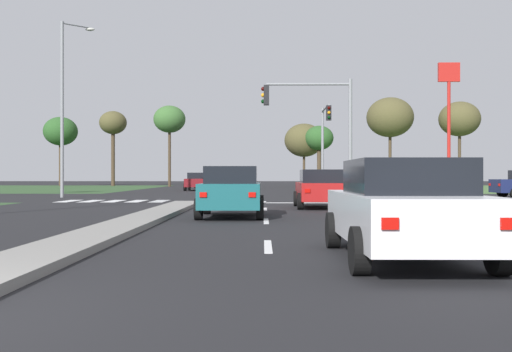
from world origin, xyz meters
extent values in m
plane|color=black|center=(0.00, 30.00, 0.00)|extent=(200.00, 200.00, 0.00)
cube|color=#476B38|center=(25.50, 54.50, 0.00)|extent=(35.00, 35.00, 0.01)
cube|color=gray|center=(0.00, 11.00, 0.07)|extent=(1.20, 22.00, 0.14)
cube|color=gray|center=(0.00, 55.00, 0.07)|extent=(1.20, 36.00, 0.14)
cube|color=silver|center=(3.50, 5.73, 0.01)|extent=(0.14, 2.00, 0.01)
cube|color=silver|center=(3.50, 11.73, 0.01)|extent=(0.14, 2.00, 0.01)
cube|color=silver|center=(3.50, 17.73, 0.01)|extent=(0.14, 2.00, 0.01)
cube|color=silver|center=(3.50, 23.73, 0.01)|extent=(0.14, 2.00, 0.01)
cube|color=silver|center=(6.85, 12.00, 0.01)|extent=(0.14, 24.00, 0.01)
cube|color=silver|center=(3.80, 23.00, 0.01)|extent=(6.40, 0.50, 0.01)
cube|color=silver|center=(-6.40, 24.80, 0.01)|extent=(0.70, 2.80, 0.01)
cube|color=silver|center=(-5.25, 24.80, 0.01)|extent=(0.70, 2.80, 0.01)
cube|color=silver|center=(-4.10, 24.80, 0.01)|extent=(0.70, 2.80, 0.01)
cube|color=silver|center=(-2.95, 24.80, 0.01)|extent=(0.70, 2.80, 0.01)
cube|color=silver|center=(-1.80, 24.80, 0.01)|extent=(0.70, 2.80, 0.01)
cube|color=maroon|center=(-2.27, 46.45, 0.67)|extent=(1.81, 4.34, 0.70)
cube|color=black|center=(-2.27, 46.60, 1.28)|extent=(1.59, 2.00, 0.52)
cube|color=red|center=(-1.58, 48.64, 0.74)|extent=(0.20, 0.04, 0.14)
cube|color=red|center=(-2.96, 48.64, 0.74)|extent=(0.20, 0.04, 0.14)
cylinder|color=black|center=(-1.37, 45.06, 0.32)|extent=(0.22, 0.64, 0.64)
cylinder|color=black|center=(-3.17, 45.06, 0.32)|extent=(0.22, 0.64, 0.64)
cylinder|color=black|center=(-1.37, 47.84, 0.32)|extent=(0.22, 0.64, 0.64)
cylinder|color=black|center=(-3.17, 47.84, 0.32)|extent=(0.22, 0.64, 0.64)
cube|color=#19565B|center=(2.43, 13.51, 0.69)|extent=(1.79, 4.19, 0.74)
cube|color=black|center=(2.43, 13.36, 1.32)|extent=(1.58, 1.93, 0.52)
cube|color=red|center=(1.75, 11.40, 0.76)|extent=(0.20, 0.04, 0.14)
cube|color=red|center=(3.11, 11.40, 0.76)|extent=(0.20, 0.04, 0.14)
cylinder|color=black|center=(1.53, 14.85, 0.32)|extent=(0.22, 0.64, 0.64)
cylinder|color=black|center=(3.32, 14.85, 0.32)|extent=(0.22, 0.64, 0.64)
cylinder|color=black|center=(1.53, 12.17, 0.32)|extent=(0.22, 0.64, 0.64)
cylinder|color=black|center=(3.32, 12.17, 0.32)|extent=(0.22, 0.64, 0.64)
cube|color=red|center=(16.65, 29.71, 0.78)|extent=(0.04, 0.20, 0.14)
cube|color=red|center=(16.65, 28.33, 0.78)|extent=(0.04, 0.20, 0.14)
cylinder|color=black|center=(17.50, 29.93, 0.32)|extent=(0.64, 0.22, 0.64)
cube|color=#A31919|center=(5.73, 18.77, 0.67)|extent=(1.80, 4.12, 0.69)
cube|color=black|center=(5.73, 18.62, 1.27)|extent=(1.58, 1.90, 0.52)
cube|color=red|center=(5.05, 16.69, 0.73)|extent=(0.20, 0.04, 0.14)
cube|color=red|center=(6.41, 16.69, 0.73)|extent=(0.20, 0.04, 0.14)
cylinder|color=black|center=(4.83, 20.09, 0.32)|extent=(0.22, 0.64, 0.64)
cylinder|color=black|center=(6.63, 20.09, 0.32)|extent=(0.22, 0.64, 0.64)
cylinder|color=black|center=(4.83, 17.46, 0.32)|extent=(0.22, 0.64, 0.64)
cylinder|color=black|center=(6.63, 17.46, 0.32)|extent=(0.22, 0.64, 0.64)
cube|color=black|center=(-2.42, 55.80, 0.64)|extent=(1.84, 4.38, 0.64)
cube|color=black|center=(-2.42, 55.95, 1.22)|extent=(1.62, 2.01, 0.52)
cube|color=red|center=(-1.72, 58.01, 0.70)|extent=(0.20, 0.04, 0.14)
cube|color=red|center=(-3.12, 58.01, 0.70)|extent=(0.20, 0.04, 0.14)
cylinder|color=black|center=(-1.50, 54.40, 0.32)|extent=(0.22, 0.64, 0.64)
cylinder|color=black|center=(-3.34, 54.40, 0.32)|extent=(0.22, 0.64, 0.64)
cylinder|color=black|center=(-1.50, 57.20, 0.32)|extent=(0.22, 0.64, 0.64)
cylinder|color=black|center=(-3.34, 57.20, 0.32)|extent=(0.22, 0.64, 0.64)
cube|color=silver|center=(5.57, 4.09, 0.67)|extent=(1.81, 4.56, 0.70)
cube|color=black|center=(5.57, 3.94, 1.28)|extent=(1.59, 2.10, 0.52)
cube|color=red|center=(4.88, 1.79, 0.74)|extent=(0.20, 0.04, 0.14)
cube|color=red|center=(6.26, 1.79, 0.74)|extent=(0.20, 0.04, 0.14)
cylinder|color=black|center=(4.66, 5.55, 0.32)|extent=(0.22, 0.64, 0.64)
cylinder|color=black|center=(6.47, 5.55, 0.32)|extent=(0.22, 0.64, 0.64)
cylinder|color=black|center=(4.66, 2.63, 0.32)|extent=(0.22, 0.64, 0.64)
cylinder|color=black|center=(6.47, 2.63, 0.32)|extent=(0.22, 0.64, 0.64)
cylinder|color=gray|center=(7.60, 36.60, 3.03)|extent=(0.18, 0.18, 6.05)
cylinder|color=gray|center=(7.60, 34.64, 5.80)|extent=(0.12, 3.92, 0.12)
cube|color=black|center=(7.60, 32.68, 5.28)|extent=(0.32, 0.26, 0.95)
sphere|color=#360503|center=(7.60, 32.52, 5.58)|extent=(0.20, 0.20, 0.20)
sphere|color=orange|center=(7.60, 32.52, 5.28)|extent=(0.20, 0.20, 0.20)
sphere|color=black|center=(7.60, 32.52, 4.98)|extent=(0.20, 0.20, 0.20)
cylinder|color=gray|center=(7.60, 23.40, 2.96)|extent=(0.18, 0.18, 5.93)
cylinder|color=gray|center=(5.59, 23.40, 5.68)|extent=(4.02, 0.12, 0.12)
cube|color=black|center=(3.58, 23.40, 5.15)|extent=(0.26, 0.32, 0.95)
sphere|color=#360503|center=(3.42, 23.40, 5.45)|extent=(0.20, 0.20, 0.20)
sphere|color=orange|center=(3.42, 23.40, 5.15)|extent=(0.20, 0.20, 0.20)
sphere|color=black|center=(3.42, 23.40, 4.85)|extent=(0.20, 0.20, 0.20)
cylinder|color=gray|center=(-8.44, 29.79, 5.20)|extent=(0.20, 0.20, 10.40)
cylinder|color=gray|center=(-7.78, 30.36, 10.30)|extent=(1.39, 1.21, 0.10)
ellipsoid|color=#B2B2A8|center=(-7.12, 30.93, 10.20)|extent=(0.56, 0.28, 0.20)
cylinder|color=#232833|center=(0.19, 41.38, 0.49)|extent=(0.16, 0.16, 0.70)
cylinder|color=#335184|center=(0.19, 41.38, 1.21)|extent=(0.34, 0.34, 0.73)
sphere|color=tan|center=(0.19, 41.38, 1.67)|extent=(0.21, 0.21, 0.21)
cylinder|color=red|center=(19.10, 45.13, 4.60)|extent=(0.28, 0.28, 9.20)
cube|color=red|center=(19.10, 45.13, 10.00)|extent=(1.80, 0.30, 1.60)
torus|color=yellow|center=(18.70, 45.30, 10.00)|extent=(0.96, 0.16, 0.96)
torus|color=yellow|center=(19.50, 45.30, 10.00)|extent=(0.96, 0.16, 0.96)
cylinder|color=#423323|center=(-21.59, 67.98, 2.81)|extent=(0.39, 0.39, 5.62)
ellipsoid|color=#285123|center=(-21.59, 67.98, 6.77)|extent=(4.16, 4.16, 3.53)
cylinder|color=#423323|center=(-15.16, 68.27, 3.46)|extent=(0.46, 0.46, 6.92)
ellipsoid|color=#4C4728|center=(-15.16, 68.27, 7.85)|extent=(3.36, 3.36, 2.86)
cylinder|color=#423323|center=(-7.41, 63.61, 3.41)|extent=(0.33, 0.33, 6.81)
ellipsoid|color=#38602D|center=(-7.41, 63.61, 7.83)|extent=(3.70, 3.70, 3.14)
cylinder|color=#423323|center=(8.23, 64.36, 2.08)|extent=(0.28, 0.28, 4.16)
ellipsoid|color=#4C4728|center=(8.23, 64.36, 5.42)|extent=(4.57, 4.57, 3.89)
cylinder|color=#423323|center=(18.15, 63.82, 3.27)|extent=(0.35, 0.35, 6.55)
ellipsoid|color=#4C4728|center=(18.15, 63.82, 8.04)|extent=(5.41, 5.41, 4.60)
cylinder|color=#423323|center=(9.81, 62.49, 2.33)|extent=(0.46, 0.46, 4.67)
ellipsoid|color=#285123|center=(9.81, 62.49, 5.57)|extent=(3.28, 3.28, 2.79)
cylinder|color=#423323|center=(26.20, 63.91, 3.27)|extent=(0.35, 0.35, 6.55)
ellipsoid|color=#4C4728|center=(26.20, 63.91, 7.85)|extent=(4.73, 4.73, 4.02)
camera|label=1|loc=(3.40, -5.11, 1.30)|focal=41.72mm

